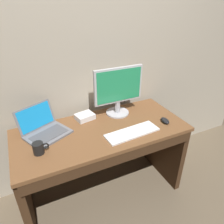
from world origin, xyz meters
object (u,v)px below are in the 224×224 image
laptop_space_gray (45,130)px  coffee_mug (39,148)px  external_monitor (118,90)px  computer_mouse (165,121)px  wired_keyboard (132,132)px  external_drive_box (85,117)px

laptop_space_gray → coffee_mug: laptop_space_gray is taller
external_monitor → computer_mouse: 0.49m
wired_keyboard → computer_mouse: computer_mouse is taller
computer_mouse → coffee_mug: size_ratio=0.94×
computer_mouse → coffee_mug: coffee_mug is taller
external_monitor → computer_mouse: bearing=-45.6°
external_drive_box → computer_mouse: bearing=-30.0°
external_monitor → external_drive_box: (-0.31, 0.05, -0.22)m
laptop_space_gray → external_drive_box: bearing=13.7°
external_monitor → wired_keyboard: external_monitor is taller
external_monitor → wired_keyboard: bearing=-96.8°
wired_keyboard → coffee_mug: 0.72m
external_monitor → coffee_mug: 0.82m
wired_keyboard → external_monitor: bearing=83.2°
laptop_space_gray → computer_mouse: 1.01m
laptop_space_gray → wired_keyboard: (0.63, -0.29, -0.03)m
external_monitor → external_drive_box: external_monitor is taller
laptop_space_gray → computer_mouse: laptop_space_gray is taller
external_drive_box → external_monitor: bearing=-8.2°
coffee_mug → wired_keyboard: bearing=-5.5°
external_monitor → computer_mouse: (0.30, -0.31, -0.22)m
external_drive_box → coffee_mug: coffee_mug is taller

